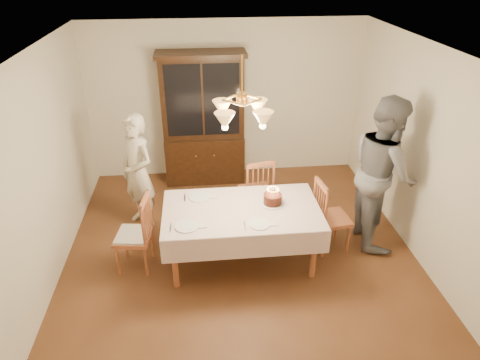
{
  "coord_description": "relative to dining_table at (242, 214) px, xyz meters",
  "views": [
    {
      "loc": [
        -0.47,
        -4.34,
        3.55
      ],
      "look_at": [
        0.0,
        0.2,
        1.05
      ],
      "focal_mm": 32.0,
      "sensor_mm": 36.0,
      "label": 1
    }
  ],
  "objects": [
    {
      "name": "ground",
      "position": [
        0.0,
        0.0,
        -0.68
      ],
      "size": [
        5.0,
        5.0,
        0.0
      ],
      "primitive_type": "plane",
      "color": "#522C17",
      "rests_on": "ground"
    },
    {
      "name": "room_shell",
      "position": [
        0.0,
        0.0,
        0.9
      ],
      "size": [
        5.0,
        5.0,
        5.0
      ],
      "color": "white",
      "rests_on": "ground"
    },
    {
      "name": "dining_table",
      "position": [
        0.0,
        0.0,
        0.0
      ],
      "size": [
        1.9,
        1.1,
        0.76
      ],
      "color": "#984B2C",
      "rests_on": "ground"
    },
    {
      "name": "china_hutch",
      "position": [
        -0.39,
        2.25,
        0.36
      ],
      "size": [
        1.38,
        0.54,
        2.16
      ],
      "color": "black",
      "rests_on": "ground"
    },
    {
      "name": "chair_far_side",
      "position": [
        0.31,
        0.92,
        -0.24
      ],
      "size": [
        0.51,
        0.49,
        1.0
      ],
      "color": "#984B2C",
      "rests_on": "ground"
    },
    {
      "name": "chair_left_end",
      "position": [
        -1.31,
        -0.01,
        -0.23
      ],
      "size": [
        0.48,
        0.49,
        1.0
      ],
      "color": "#984B2C",
      "rests_on": "ground"
    },
    {
      "name": "chair_right_end",
      "position": [
        1.18,
        0.13,
        -0.24
      ],
      "size": [
        0.47,
        0.49,
        1.0
      ],
      "color": "#984B2C",
      "rests_on": "ground"
    },
    {
      "name": "elderly_woman",
      "position": [
        -1.33,
        0.97,
        0.14
      ],
      "size": [
        0.7,
        0.71,
        1.65
      ],
      "primitive_type": "imported",
      "rotation": [
        0.0,
        0.0,
        -0.83
      ],
      "color": "#EEE1C9",
      "rests_on": "ground"
    },
    {
      "name": "adult_in_grey",
      "position": [
        1.86,
        0.3,
        0.32
      ],
      "size": [
        0.81,
        1.02,
        2.01
      ],
      "primitive_type": "imported",
      "rotation": [
        0.0,
        0.0,
        1.52
      ],
      "color": "slate",
      "rests_on": "ground"
    },
    {
      "name": "birthday_cake",
      "position": [
        0.39,
        0.08,
        0.14
      ],
      "size": [
        0.3,
        0.3,
        0.22
      ],
      "color": "white",
      "rests_on": "dining_table"
    },
    {
      "name": "place_setting_near_left",
      "position": [
        -0.65,
        -0.31,
        0.08
      ],
      "size": [
        0.42,
        0.27,
        0.02
      ],
      "color": "white",
      "rests_on": "dining_table"
    },
    {
      "name": "place_setting_near_right",
      "position": [
        0.18,
        -0.35,
        0.08
      ],
      "size": [
        0.39,
        0.25,
        0.02
      ],
      "color": "white",
      "rests_on": "dining_table"
    },
    {
      "name": "place_setting_far_left",
      "position": [
        -0.49,
        0.33,
        0.08
      ],
      "size": [
        0.42,
        0.27,
        0.02
      ],
      "color": "white",
      "rests_on": "dining_table"
    },
    {
      "name": "chandelier",
      "position": [
        -0.0,
        -0.0,
        1.29
      ],
      "size": [
        0.62,
        0.62,
        0.73
      ],
      "color": "#BF8C3F",
      "rests_on": "ground"
    }
  ]
}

